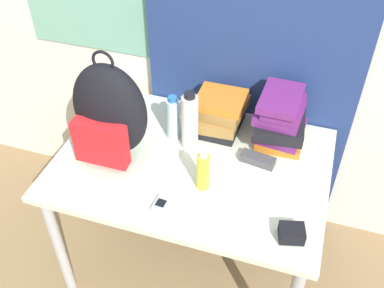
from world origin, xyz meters
TOP-DOWN VIEW (x-y plane):
  - curtain_blue at (0.15, 0.85)m, footprint 1.00×0.04m
  - desk at (0.00, 0.41)m, footprint 1.17×0.82m
  - backpack at (-0.35, 0.37)m, footprint 0.33×0.24m
  - book_stack_left at (0.06, 0.67)m, footprint 0.23×0.26m
  - book_stack_center at (0.33, 0.67)m, footprint 0.24×0.28m
  - water_bottle at (-0.13, 0.54)m, footprint 0.06×0.06m
  - sports_bottle at (-0.04, 0.51)m, footprint 0.07×0.07m
  - sunscreen_bottle at (0.09, 0.28)m, footprint 0.05×0.05m
  - cell_phone at (-0.04, 0.13)m, footprint 0.06×0.09m
  - sunglasses_case at (0.27, 0.49)m, footprint 0.16×0.08m
  - camera_pouch at (0.47, 0.13)m, footprint 0.11×0.09m

SIDE VIEW (x-z plane):
  - desk at x=0.00m, z-range 0.27..0.99m
  - cell_phone at x=-0.04m, z-range 0.71..0.73m
  - sunglasses_case at x=0.27m, z-range 0.71..0.75m
  - camera_pouch at x=0.47m, z-range 0.71..0.77m
  - book_stack_left at x=0.06m, z-range 0.71..0.88m
  - sunscreen_bottle at x=0.09m, z-range 0.71..0.90m
  - water_bottle at x=-0.13m, z-range 0.71..0.93m
  - book_stack_center at x=0.33m, z-range 0.71..0.96m
  - sports_bottle at x=-0.04m, z-range 0.71..0.99m
  - backpack at x=-0.35m, z-range 0.67..1.17m
  - curtain_blue at x=0.15m, z-range 0.00..2.50m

